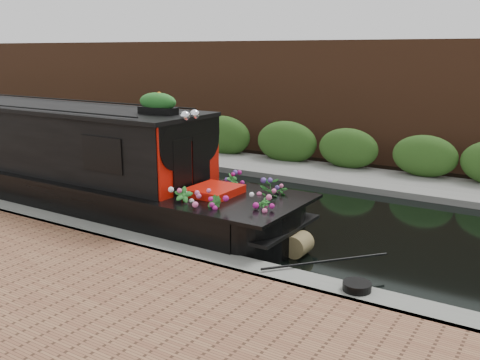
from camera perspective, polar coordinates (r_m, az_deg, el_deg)
The scene contains 8 objects.
ground at distance 13.55m, azimuth -5.56°, elevation -2.11°, with size 80.00×80.00×0.00m, color black.
near_bank_coping at distance 11.26m, azimuth -15.94°, elevation -5.92°, with size 40.00×0.60×0.50m, color slate.
far_bank_path at distance 16.95m, azimuth 3.16°, elevation 1.16°, with size 40.00×2.40×0.34m, color slate.
far_hedge at distance 17.73m, azimuth 4.58°, elevation 1.69°, with size 40.00×1.10×2.80m, color #2C531B.
far_brick_wall at distance 19.58m, azimuth 7.45°, elevation 2.77°, with size 40.00×1.00×8.00m, color #59321E.
narrowboat at distance 14.10m, azimuth -20.03°, elevation 1.58°, with size 13.20×2.37×3.08m.
rope_fender at distance 9.91m, azimuth 6.28°, elevation -6.87°, with size 0.42×0.42×0.46m, color brown.
coiled_mooring_rope at distance 8.16m, azimuth 12.37°, elevation -11.03°, with size 0.42×0.42×0.12m, color black.
Camera 1 is at (8.04, -10.26, 3.68)m, focal length 40.00 mm.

